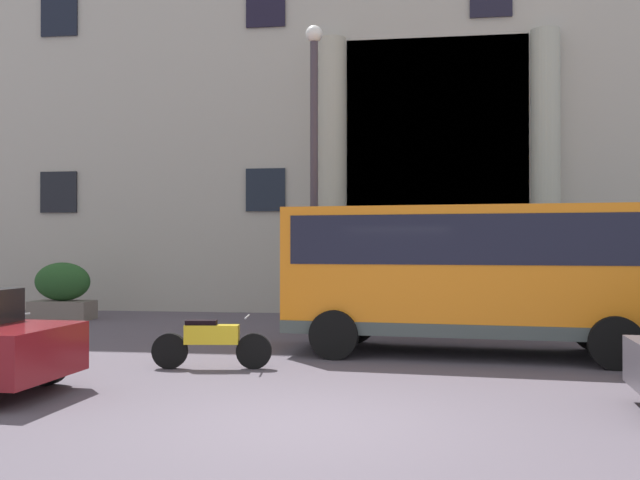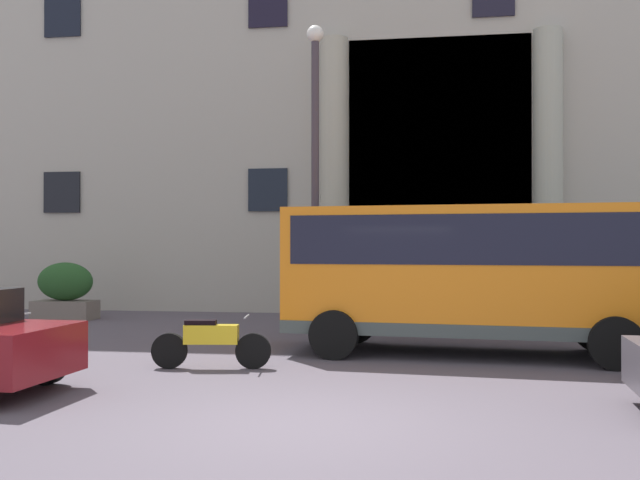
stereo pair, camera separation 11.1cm
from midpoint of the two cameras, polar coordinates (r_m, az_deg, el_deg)
The scene contains 8 objects.
ground_plane at distance 8.36m, azimuth -0.56°, elevation -15.28°, with size 80.00×64.00×0.12m, color #514953.
office_building_facade at distance 26.32m, azimuth 5.55°, elevation 13.95°, with size 42.50×9.66×17.26m.
orange_minibus at distance 13.52m, azimuth 12.45°, elevation -2.18°, with size 7.04×2.98×2.80m.
hedge_planter_entrance_right at distance 18.94m, azimuth 2.08°, elevation -4.87°, with size 1.95×0.92×1.29m.
hedge_planter_entrance_left at distance 18.57m, azimuth 19.21°, elevation -4.76°, with size 1.75×0.90×1.40m.
hedge_planter_far_west at distance 20.84m, azimuth -20.04°, elevation -4.01°, with size 1.70×0.86×1.60m.
motorcycle_far_end at distance 11.97m, azimuth -8.85°, elevation -8.23°, with size 2.02×0.55×0.89m.
lamppost_plaza_centre at distance 16.40m, azimuth -0.20°, elevation 7.13°, with size 0.40×0.40×7.25m.
Camera 2 is at (1.31, -7.98, 2.08)m, focal length 39.00 mm.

